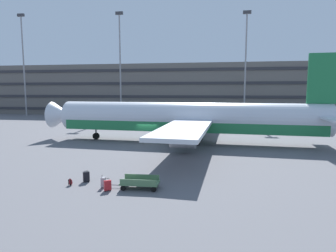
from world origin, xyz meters
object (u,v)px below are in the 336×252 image
object	(u,v)px
suitcase_silver	(86,176)
suitcase_red	(108,185)
airliner	(191,119)
suitcase_laid_flat	(103,182)
backpack_teal	(131,179)
backpack_purple	(70,182)
baggage_cart	(140,183)

from	to	relation	value
suitcase_silver	suitcase_red	distance (m)	2.76
airliner	suitcase_laid_flat	distance (m)	18.82
backpack_teal	suitcase_silver	bearing A→B (deg)	-170.21
backpack_purple	backpack_teal	world-z (taller)	backpack_purple
suitcase_silver	suitcase_laid_flat	xyz separation A→B (m)	(1.71, -0.96, -0.02)
suitcase_red	baggage_cart	world-z (taller)	suitcase_red
airliner	baggage_cart	distance (m)	18.20
backpack_purple	suitcase_red	bearing A→B (deg)	-12.25
suitcase_silver	backpack_teal	distance (m)	3.28
suitcase_laid_flat	backpack_purple	distance (m)	2.47
airliner	suitcase_silver	distance (m)	18.39
suitcase_silver	baggage_cart	bearing A→B (deg)	-10.22
airliner	baggage_cart	xyz separation A→B (m)	(-1.80, -17.92, -2.65)
backpack_teal	baggage_cart	xyz separation A→B (m)	(1.05, -1.33, 0.23)
airliner	backpack_teal	world-z (taller)	airliner
airliner	suitcase_red	world-z (taller)	airliner
suitcase_silver	suitcase_laid_flat	world-z (taller)	suitcase_silver
suitcase_silver	suitcase_red	size ratio (longest dim) A/B	1.01
backpack_purple	airliner	bearing A→B (deg)	69.27
suitcase_silver	suitcase_laid_flat	distance (m)	1.96
suitcase_silver	backpack_teal	size ratio (longest dim) A/B	1.87
airliner	backpack_teal	size ratio (longest dim) A/B	86.27
suitcase_laid_flat	baggage_cart	size ratio (longest dim) A/B	0.25
suitcase_silver	backpack_teal	xyz separation A→B (m)	(3.22, 0.56, -0.21)
baggage_cart	airliner	bearing A→B (deg)	84.25
suitcase_red	suitcase_laid_flat	world-z (taller)	suitcase_red
airliner	suitcase_silver	size ratio (longest dim) A/B	46.23
airliner	backpack_purple	size ratio (longest dim) A/B	75.19
suitcase_silver	backpack_purple	bearing A→B (deg)	-129.43
suitcase_laid_flat	baggage_cart	bearing A→B (deg)	4.11
suitcase_silver	backpack_purple	world-z (taller)	suitcase_silver
suitcase_laid_flat	backpack_purple	size ratio (longest dim) A/B	1.61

